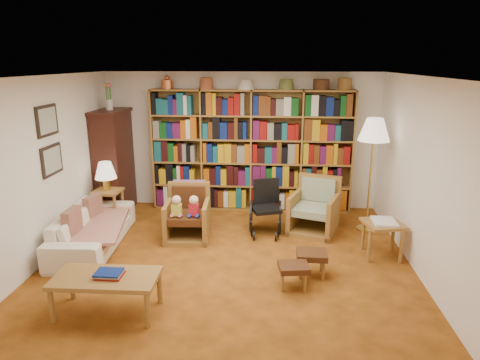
# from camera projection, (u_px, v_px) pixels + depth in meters

# --- Properties ---
(floor) EXTENTS (5.00, 5.00, 0.00)m
(floor) POSITION_uv_depth(u_px,v_px,m) (227.00, 264.00, 5.84)
(floor) COLOR #A15518
(floor) RESTS_ON ground
(ceiling) EXTENTS (5.00, 5.00, 0.00)m
(ceiling) POSITION_uv_depth(u_px,v_px,m) (225.00, 77.00, 5.17)
(ceiling) COLOR white
(ceiling) RESTS_ON wall_back
(wall_back) EXTENTS (5.00, 0.00, 5.00)m
(wall_back) POSITION_uv_depth(u_px,v_px,m) (241.00, 141.00, 7.90)
(wall_back) COLOR white
(wall_back) RESTS_ON floor
(wall_front) EXTENTS (5.00, 0.00, 5.00)m
(wall_front) POSITION_uv_depth(u_px,v_px,m) (188.00, 265.00, 3.10)
(wall_front) COLOR white
(wall_front) RESTS_ON floor
(wall_left) EXTENTS (0.00, 5.00, 5.00)m
(wall_left) POSITION_uv_depth(u_px,v_px,m) (40.00, 172.00, 5.69)
(wall_left) COLOR white
(wall_left) RESTS_ON floor
(wall_right) EXTENTS (0.00, 5.00, 5.00)m
(wall_right) POSITION_uv_depth(u_px,v_px,m) (426.00, 180.00, 5.31)
(wall_right) COLOR white
(wall_right) RESTS_ON floor
(bookshelf) EXTENTS (3.60, 0.30, 2.42)m
(bookshelf) POSITION_uv_depth(u_px,v_px,m) (251.00, 147.00, 7.75)
(bookshelf) COLOR olive
(bookshelf) RESTS_ON floor
(curio_cabinet) EXTENTS (0.50, 0.95, 2.40)m
(curio_cabinet) POSITION_uv_depth(u_px,v_px,m) (114.00, 161.00, 7.68)
(curio_cabinet) COLOR #39170F
(curio_cabinet) RESTS_ON floor
(framed_pictures) EXTENTS (0.03, 0.52, 0.97)m
(framed_pictures) POSITION_uv_depth(u_px,v_px,m) (49.00, 141.00, 5.88)
(framed_pictures) COLOR black
(framed_pictures) RESTS_ON wall_left
(sofa) EXTENTS (1.99, 0.89, 0.57)m
(sofa) POSITION_uv_depth(u_px,v_px,m) (93.00, 228.00, 6.35)
(sofa) COLOR white
(sofa) RESTS_ON floor
(sofa_throw) EXTENTS (1.06, 1.59, 0.04)m
(sofa_throw) POSITION_uv_depth(u_px,v_px,m) (96.00, 227.00, 6.34)
(sofa_throw) COLOR beige
(sofa_throw) RESTS_ON sofa
(cushion_left) EXTENTS (0.17, 0.38, 0.36)m
(cushion_left) POSITION_uv_depth(u_px,v_px,m) (93.00, 210.00, 6.65)
(cushion_left) COLOR maroon
(cushion_left) RESTS_ON sofa
(cushion_right) EXTENTS (0.13, 0.39, 0.39)m
(cushion_right) POSITION_uv_depth(u_px,v_px,m) (73.00, 226.00, 5.98)
(cushion_right) COLOR maroon
(cushion_right) RESTS_ON sofa
(side_table_lamp) EXTENTS (0.46, 0.46, 0.60)m
(side_table_lamp) POSITION_uv_depth(u_px,v_px,m) (108.00, 199.00, 7.16)
(side_table_lamp) COLOR olive
(side_table_lamp) RESTS_ON floor
(table_lamp) EXTENTS (0.36, 0.36, 0.48)m
(table_lamp) POSITION_uv_depth(u_px,v_px,m) (105.00, 171.00, 7.03)
(table_lamp) COLOR gold
(table_lamp) RESTS_ON side_table_lamp
(armchair_leather) EXTENTS (0.71, 0.75, 0.85)m
(armchair_leather) POSITION_uv_depth(u_px,v_px,m) (188.00, 215.00, 6.69)
(armchair_leather) COLOR olive
(armchair_leather) RESTS_ON floor
(armchair_sage) EXTENTS (0.95, 0.95, 0.88)m
(armchair_sage) POSITION_uv_depth(u_px,v_px,m) (313.00, 210.00, 6.95)
(armchair_sage) COLOR olive
(armchair_sage) RESTS_ON floor
(wheelchair) EXTENTS (0.54, 0.69, 0.86)m
(wheelchair) POSITION_uv_depth(u_px,v_px,m) (266.00, 209.00, 6.85)
(wheelchair) COLOR black
(wheelchair) RESTS_ON floor
(floor_lamp) EXTENTS (0.49, 0.49, 1.84)m
(floor_lamp) POSITION_uv_depth(u_px,v_px,m) (374.00, 134.00, 6.62)
(floor_lamp) COLOR gold
(floor_lamp) RESTS_ON floor
(side_table_papers) EXTENTS (0.60, 0.60, 0.54)m
(side_table_papers) POSITION_uv_depth(u_px,v_px,m) (383.00, 228.00, 5.97)
(side_table_papers) COLOR olive
(side_table_papers) RESTS_ON floor
(footstool_a) EXTENTS (0.40, 0.36, 0.31)m
(footstool_a) POSITION_uv_depth(u_px,v_px,m) (294.00, 269.00, 5.18)
(footstool_a) COLOR #432412
(footstool_a) RESTS_ON floor
(footstool_b) EXTENTS (0.39, 0.33, 0.33)m
(footstool_b) POSITION_uv_depth(u_px,v_px,m) (312.00, 256.00, 5.48)
(footstool_b) COLOR #432412
(footstool_b) RESTS_ON floor
(coffee_table) EXTENTS (1.13, 0.58, 0.50)m
(coffee_table) POSITION_uv_depth(u_px,v_px,m) (106.00, 280.00, 4.63)
(coffee_table) COLOR olive
(coffee_table) RESTS_ON floor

